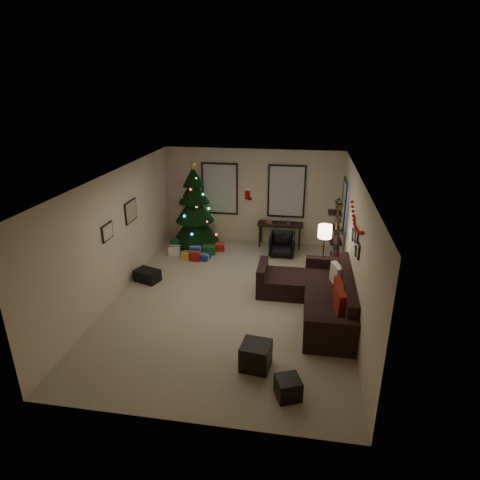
% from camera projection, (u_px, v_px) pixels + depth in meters
% --- Properties ---
extents(floor, '(7.00, 7.00, 0.00)m').
position_uv_depth(floor, '(231.00, 299.00, 8.90)').
color(floor, tan).
rests_on(floor, ground).
extents(ceiling, '(7.00, 7.00, 0.00)m').
position_uv_depth(ceiling, '(230.00, 177.00, 7.91)').
color(ceiling, white).
rests_on(ceiling, floor).
extents(wall_back, '(5.00, 0.00, 5.00)m').
position_uv_depth(wall_back, '(253.00, 197.00, 11.62)').
color(wall_back, beige).
rests_on(wall_back, floor).
extents(wall_front, '(5.00, 0.00, 5.00)m').
position_uv_depth(wall_front, '(181.00, 341.00, 5.19)').
color(wall_front, beige).
rests_on(wall_front, floor).
extents(wall_left, '(0.00, 7.00, 7.00)m').
position_uv_depth(wall_left, '(117.00, 234.00, 8.78)').
color(wall_left, beige).
rests_on(wall_left, floor).
extents(wall_right, '(0.00, 7.00, 7.00)m').
position_uv_depth(wall_right, '(355.00, 249.00, 8.03)').
color(wall_right, beige).
rests_on(wall_right, floor).
extents(window_back_left, '(1.05, 0.06, 1.50)m').
position_uv_depth(window_back_left, '(220.00, 189.00, 11.66)').
color(window_back_left, '#728CB2').
rests_on(window_back_left, wall_back).
extents(window_back_right, '(1.05, 0.06, 1.50)m').
position_uv_depth(window_back_right, '(286.00, 191.00, 11.37)').
color(window_back_right, '#728CB2').
rests_on(window_back_right, wall_back).
extents(window_right_wall, '(0.06, 0.90, 1.30)m').
position_uv_depth(window_right_wall, '(345.00, 205.00, 10.32)').
color(window_right_wall, '#728CB2').
rests_on(window_right_wall, wall_right).
extents(christmas_tree, '(1.33, 1.33, 2.47)m').
position_uv_depth(christmas_tree, '(195.00, 211.00, 11.45)').
color(christmas_tree, black).
rests_on(christmas_tree, floor).
extents(presents, '(1.50, 1.06, 0.30)m').
position_uv_depth(presents, '(195.00, 251.00, 11.08)').
color(presents, '#14591E').
rests_on(presents, floor).
extents(sofa, '(1.95, 2.83, 0.89)m').
position_uv_depth(sofa, '(317.00, 296.00, 8.42)').
color(sofa, black).
rests_on(sofa, floor).
extents(pillow_red_a, '(0.18, 0.51, 0.50)m').
position_uv_depth(pillow_red_a, '(340.00, 303.00, 7.46)').
color(pillow_red_a, maroon).
rests_on(pillow_red_a, sofa).
extents(pillow_red_b, '(0.18, 0.45, 0.44)m').
position_uv_depth(pillow_red_b, '(338.00, 291.00, 7.90)').
color(pillow_red_b, maroon).
rests_on(pillow_red_b, sofa).
extents(pillow_cream, '(0.25, 0.47, 0.45)m').
position_uv_depth(pillow_cream, '(336.00, 275.00, 8.57)').
color(pillow_cream, beige).
rests_on(pillow_cream, sofa).
extents(ottoman_near, '(0.52, 0.52, 0.44)m').
position_uv_depth(ottoman_near, '(256.00, 356.00, 6.70)').
color(ottoman_near, black).
rests_on(ottoman_near, floor).
extents(ottoman_far, '(0.46, 0.46, 0.33)m').
position_uv_depth(ottoman_far, '(288.00, 388.00, 6.08)').
color(ottoman_far, black).
rests_on(ottoman_far, floor).
extents(desk, '(1.27, 0.45, 0.68)m').
position_uv_depth(desk, '(280.00, 226.00, 11.51)').
color(desk, black).
rests_on(desk, floor).
extents(desk_chair, '(0.61, 0.58, 0.63)m').
position_uv_depth(desk_chair, '(282.00, 244.00, 11.00)').
color(desk_chair, black).
rests_on(desk_chair, floor).
extents(bookshelf, '(0.30, 0.50, 1.70)m').
position_uv_depth(bookshelf, '(337.00, 238.00, 10.06)').
color(bookshelf, black).
rests_on(bookshelf, floor).
extents(potted_plant, '(0.43, 0.38, 0.43)m').
position_uv_depth(potted_plant, '(340.00, 201.00, 9.67)').
color(potted_plant, '#4C4C4C').
rests_on(potted_plant, bookshelf).
extents(floor_lamp, '(0.31, 0.31, 1.45)m').
position_uv_depth(floor_lamp, '(325.00, 235.00, 9.11)').
color(floor_lamp, black).
rests_on(floor_lamp, floor).
extents(art_map, '(0.04, 0.60, 0.50)m').
position_uv_depth(art_map, '(131.00, 211.00, 9.38)').
color(art_map, black).
rests_on(art_map, wall_left).
extents(art_abstract, '(0.04, 0.45, 0.35)m').
position_uv_depth(art_abstract, '(107.00, 232.00, 8.31)').
color(art_abstract, black).
rests_on(art_abstract, wall_left).
extents(gallery, '(0.03, 1.25, 0.54)m').
position_uv_depth(gallery, '(356.00, 240.00, 7.88)').
color(gallery, black).
rests_on(gallery, wall_right).
extents(garland, '(0.08, 1.90, 0.30)m').
position_uv_depth(garland, '(356.00, 221.00, 7.74)').
color(garland, '#A5140C').
rests_on(garland, wall_right).
extents(stocking_left, '(0.20, 0.05, 0.36)m').
position_uv_depth(stocking_left, '(248.00, 194.00, 11.60)').
color(stocking_left, '#990F0C').
rests_on(stocking_left, wall_back).
extents(stocking_right, '(0.20, 0.05, 0.36)m').
position_uv_depth(stocking_right, '(260.00, 195.00, 11.66)').
color(stocking_right, '#990F0C').
rests_on(stocking_right, wall_back).
extents(storage_bin, '(0.65, 0.54, 0.28)m').
position_uv_depth(storage_bin, '(147.00, 275.00, 9.63)').
color(storage_bin, black).
rests_on(storage_bin, floor).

